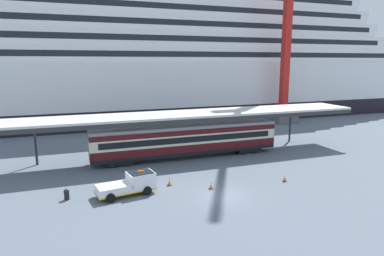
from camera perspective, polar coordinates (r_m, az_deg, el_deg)
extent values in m
plane|color=slate|center=(30.47, 5.19, -11.45)|extent=(400.00, 400.00, 0.00)
cube|color=black|center=(71.99, -11.42, 3.02)|extent=(131.63, 25.62, 3.45)
cube|color=white|center=(71.42, -11.60, 7.58)|extent=(131.63, 25.62, 8.04)
cube|color=white|center=(71.31, -11.77, 11.93)|extent=(121.10, 23.57, 2.79)
cube|color=black|center=(59.72, -10.13, 12.30)|extent=(115.83, 0.12, 1.00)
cube|color=white|center=(71.41, -11.86, 14.16)|extent=(116.25, 22.62, 2.79)
cube|color=black|center=(60.31, -10.31, 14.93)|extent=(111.20, 0.12, 1.00)
cube|color=white|center=(71.61, -11.96, 16.38)|extent=(111.41, 21.68, 2.79)
cube|color=black|center=(61.03, -10.48, 17.51)|extent=(106.57, 0.12, 1.00)
cube|color=white|center=(71.93, -12.05, 18.59)|extent=(106.57, 20.74, 2.79)
cube|color=black|center=(61.86, -10.65, 20.02)|extent=(101.93, 0.12, 1.00)
cube|color=silver|center=(41.14, -1.12, 2.38)|extent=(45.97, 5.93, 0.25)
cube|color=#2C2C2C|center=(38.54, 0.25, 1.21)|extent=(45.97, 0.20, 0.50)
cylinder|color=#2C2C2C|center=(42.29, -25.05, -2.25)|extent=(0.28, 0.28, 5.27)
cylinder|color=#2C2C2C|center=(42.70, -9.54, -1.22)|extent=(0.28, 0.28, 5.27)
cylinder|color=#2C2C2C|center=(46.06, 4.66, -0.19)|extent=(0.28, 0.28, 5.27)
cylinder|color=#2C2C2C|center=(51.81, 16.32, 0.67)|extent=(0.28, 0.28, 5.27)
cube|color=black|center=(41.62, -0.87, -3.92)|extent=(23.15, 2.80, 0.40)
cube|color=#470F14|center=(41.46, -0.88, -3.05)|extent=(23.15, 2.80, 0.90)
cube|color=beige|center=(41.21, -0.88, -1.64)|extent=(23.15, 2.80, 1.20)
cube|color=black|center=(39.94, -0.24, -1.98)|extent=(21.30, 0.08, 0.72)
cube|color=#470F14|center=(41.02, -0.88, -0.41)|extent=(23.15, 2.80, 0.60)
cube|color=gray|center=(40.93, -0.89, 0.25)|extent=(23.15, 2.69, 0.36)
cube|color=black|center=(39.93, -12.32, -5.44)|extent=(3.20, 2.35, 0.50)
cylinder|color=black|center=(38.72, -13.41, -6.06)|extent=(0.84, 0.12, 0.84)
cylinder|color=black|center=(38.94, -10.76, -5.85)|extent=(0.84, 0.12, 0.84)
cube|color=black|center=(45.03, 9.23, -3.42)|extent=(3.20, 2.35, 0.50)
cylinder|color=black|center=(43.62, 8.94, -3.93)|extent=(0.84, 0.12, 0.84)
cylinder|color=black|center=(44.49, 10.98, -3.70)|extent=(0.84, 0.12, 0.84)
cube|color=white|center=(31.00, -11.20, -10.06)|extent=(5.46, 2.83, 0.36)
cube|color=#F2B20C|center=(31.05, -11.20, -10.28)|extent=(5.46, 2.85, 0.12)
cube|color=white|center=(31.19, -8.69, -8.41)|extent=(2.57, 2.27, 1.10)
cube|color=#19232D|center=(31.08, -8.71, -7.80)|extent=(2.35, 2.16, 0.44)
cube|color=orange|center=(30.99, -8.72, -7.31)|extent=(0.59, 0.29, 0.16)
cube|color=white|center=(30.60, -13.11, -9.71)|extent=(3.19, 2.37, 0.36)
cylinder|color=black|center=(32.45, -8.93, -9.34)|extent=(0.83, 0.38, 0.80)
cylinder|color=black|center=(30.70, -7.60, -10.52)|extent=(0.83, 0.38, 0.80)
cylinder|color=black|center=(31.55, -14.69, -10.19)|extent=(0.83, 0.38, 0.80)
cylinder|color=black|center=(29.75, -13.68, -11.48)|extent=(0.83, 0.38, 0.80)
cube|color=black|center=(32.02, 3.26, -10.23)|extent=(0.36, 0.36, 0.04)
cone|color=#EA590F|center=(31.89, 3.27, -9.61)|extent=(0.30, 0.30, 0.70)
cylinder|color=white|center=(31.88, 3.27, -9.55)|extent=(0.17, 0.17, 0.10)
cube|color=black|center=(35.05, 15.43, -8.70)|extent=(0.36, 0.36, 0.04)
cone|color=#EA590F|center=(34.93, 15.46, -8.14)|extent=(0.30, 0.30, 0.68)
cylinder|color=white|center=(34.92, 15.47, -8.09)|extent=(0.17, 0.17, 0.10)
cube|color=black|center=(32.86, -3.85, -9.66)|extent=(0.36, 0.36, 0.04)
cone|color=#EA590F|center=(32.72, -3.86, -9.02)|extent=(0.30, 0.30, 0.74)
cylinder|color=white|center=(32.71, -3.86, -8.96)|extent=(0.17, 0.17, 0.10)
cube|color=#595960|center=(67.94, 15.09, 1.93)|extent=(4.40, 4.40, 2.40)
cube|color=red|center=(67.65, 15.95, 17.96)|extent=(1.30, 1.30, 35.47)
cylinder|color=black|center=(31.43, -20.49, -10.73)|extent=(0.44, 0.44, 0.70)
sphere|color=black|center=(31.30, -20.54, -10.10)|extent=(0.48, 0.48, 0.48)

